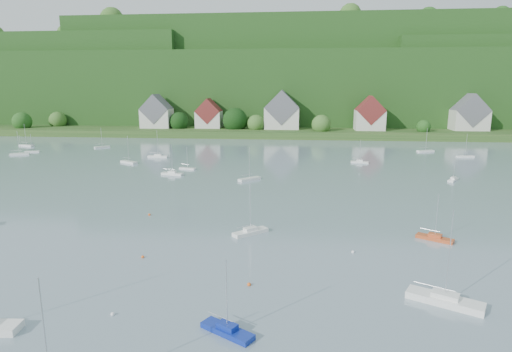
# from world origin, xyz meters

# --- Properties ---
(far_shore_strip) EXTENTS (600.00, 60.00, 3.00)m
(far_shore_strip) POSITION_xyz_m (0.00, 200.00, 1.50)
(far_shore_strip) COLOR #25491B
(far_shore_strip) RESTS_ON ground
(forested_ridge) EXTENTS (620.00, 181.22, 69.89)m
(forested_ridge) POSITION_xyz_m (0.39, 268.57, 22.89)
(forested_ridge) COLOR #1D4315
(forested_ridge) RESTS_ON ground
(village_building_0) EXTENTS (14.00, 10.40, 16.00)m
(village_building_0) POSITION_xyz_m (-55.00, 187.00, 9.51)
(village_building_0) COLOR silver
(village_building_0) RESTS_ON far_shore_strip
(village_building_1) EXTENTS (12.00, 9.36, 14.00)m
(village_building_1) POSITION_xyz_m (-30.00, 189.00, 8.75)
(village_building_1) COLOR silver
(village_building_1) RESTS_ON far_shore_strip
(village_building_2) EXTENTS (16.00, 11.44, 18.00)m
(village_building_2) POSITION_xyz_m (5.00, 188.00, 10.27)
(village_building_2) COLOR silver
(village_building_2) RESTS_ON far_shore_strip
(village_building_3) EXTENTS (13.00, 10.40, 15.50)m
(village_building_3) POSITION_xyz_m (45.00, 186.00, 9.43)
(village_building_3) COLOR silver
(village_building_3) RESTS_ON far_shore_strip
(village_building_4) EXTENTS (15.00, 10.40, 16.50)m
(village_building_4) POSITION_xyz_m (90.00, 190.00, 9.59)
(village_building_4) COLOR silver
(village_building_4) RESTS_ON far_shore_strip
(near_sailboat_1) EXTENTS (5.47, 4.09, 7.36)m
(near_sailboat_1) POSITION_xyz_m (6.62, 23.09, 0.42)
(near_sailboat_1) COLOR navy
(near_sailboat_1) RESTS_ON ground
(near_sailboat_3) EXTENTS (5.51, 5.10, 7.94)m
(near_sailboat_3) POSITION_xyz_m (5.71, 50.28, 0.43)
(near_sailboat_3) COLOR white
(near_sailboat_3) RESTS_ON ground
(near_sailboat_4) EXTENTS (7.77, 5.48, 10.34)m
(near_sailboat_4) POSITION_xyz_m (28.59, 30.84, 0.51)
(near_sailboat_4) COLOR white
(near_sailboat_4) RESTS_ON ground
(near_sailboat_5) EXTENTS (5.27, 4.03, 7.13)m
(near_sailboat_5) POSITION_xyz_m (33.48, 50.38, 0.41)
(near_sailboat_5) COLOR #C14B21
(near_sailboat_5) RESTS_ON ground
(mooring_buoy_0) EXTENTS (0.41, 0.41, 0.41)m
(mooring_buoy_0) POSITION_xyz_m (-7.65, 39.59, 0.00)
(mooring_buoy_0) COLOR orange
(mooring_buoy_0) RESTS_ON ground
(mooring_buoy_1) EXTENTS (0.40, 0.40, 0.40)m
(mooring_buoy_1) POSITION_xyz_m (-5.40, 25.13, 0.00)
(mooring_buoy_1) COLOR white
(mooring_buoy_1) RESTS_ON ground
(mooring_buoy_2) EXTENTS (0.46, 0.46, 0.46)m
(mooring_buoy_2) POSITION_xyz_m (7.52, 32.95, 0.00)
(mooring_buoy_2) COLOR orange
(mooring_buoy_2) RESTS_ON ground
(mooring_buoy_3) EXTENTS (0.45, 0.45, 0.45)m
(mooring_buoy_3) POSITION_xyz_m (-13.33, 58.18, 0.00)
(mooring_buoy_3) COLOR orange
(mooring_buoy_3) RESTS_ON ground
(mooring_buoy_4) EXTENTS (0.44, 0.44, 0.44)m
(mooring_buoy_4) POSITION_xyz_m (20.67, 44.11, 0.00)
(mooring_buoy_4) COLOR white
(mooring_buoy_4) RESTS_ON ground
(far_sailboat_cluster) EXTENTS (194.82, 57.38, 8.71)m
(far_sailboat_cluster) POSITION_xyz_m (2.76, 119.63, 0.37)
(far_sailboat_cluster) COLOR white
(far_sailboat_cluster) RESTS_ON ground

